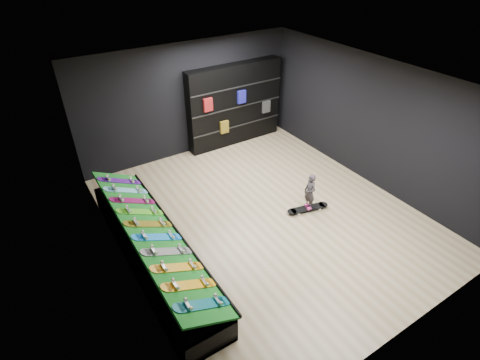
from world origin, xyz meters
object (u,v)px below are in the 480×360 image
display_rack (153,251)px  floor_skateboard (308,209)px  back_shelving (235,105)px  child (309,198)px

display_rack → floor_skateboard: 3.49m
back_shelving → child: 3.82m
back_shelving → display_rack: bearing=-139.3°
display_rack → back_shelving: 5.17m
floor_skateboard → child: size_ratio=1.92×
back_shelving → floor_skateboard: 3.90m
back_shelving → child: (-0.40, -3.72, -0.80)m
back_shelving → child: bearing=-96.1°
back_shelving → floor_skateboard: bearing=-96.1°
back_shelving → floor_skateboard: size_ratio=2.91×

